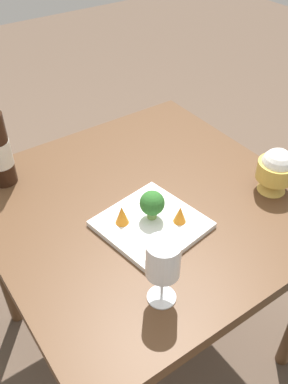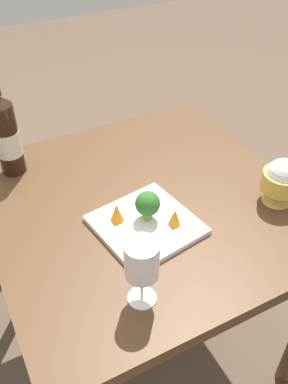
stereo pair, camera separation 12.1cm
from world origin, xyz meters
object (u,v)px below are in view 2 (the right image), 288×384
Objects in this scene: rice_bowl at (281,181)px; carrot_garnish_right at (117,213)px; wine_bottle at (6,135)px; wine_glass at (142,261)px; serving_plate at (146,225)px; broccoli_floret at (148,204)px; carrot_garnish_left at (175,217)px.

carrot_garnish_right is (0.45, -0.12, -0.03)m from rice_bowl.
wine_glass is at bearing 102.36° from wine_bottle.
serving_plate is 0.06m from broccoli_floret.
serving_plate is at bearing 145.30° from carrot_garnish_right.
rice_bowl is 0.33m from carrot_garnish_left.
wine_glass is 0.26m from carrot_garnish_left.
wine_bottle reaches higher than carrot_garnish_right.
wine_glass is at bearing 41.80° from carrot_garnish_left.
carrot_garnish_right is (0.07, -0.04, 0.04)m from serving_plate.
wine_bottle reaches higher than rice_bowl.
rice_bowl is 2.53× the size of carrot_garnish_right.
rice_bowl reaches higher than carrot_garnish_left.
carrot_garnish_left is 0.91× the size of carrot_garnish_right.
carrot_garnish_right is at bearing -101.73° from wine_glass.
carrot_garnish_right reaches higher than carrot_garnish_left.
rice_bowl is at bearing 142.16° from wine_bottle.
broccoli_floret is (-0.01, -0.02, 0.06)m from serving_plate.
wine_bottle is 0.64m from wine_glass.
rice_bowl is at bearing 173.41° from carrot_garnish_left.
carrot_garnish_right is at bearing 116.54° from wine_bottle.
wine_bottle reaches higher than serving_plate.
rice_bowl is 2.77× the size of carrot_garnish_left.
serving_plate is 3.33× the size of broccoli_floret.
broccoli_floret is at bearing -13.89° from rice_bowl.
wine_bottle is 2.34× the size of rice_bowl.
wine_glass reaches higher than serving_plate.
wine_bottle is at bearing -37.84° from rice_bowl.
wine_glass is at bearing 78.27° from carrot_garnish_right.
carrot_garnish_right is (0.13, -0.08, 0.00)m from carrot_garnish_left.
broccoli_floret is at bearing 123.23° from wine_bottle.
wine_bottle is 0.43m from carrot_garnish_right.
rice_bowl reaches higher than broccoli_floret.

